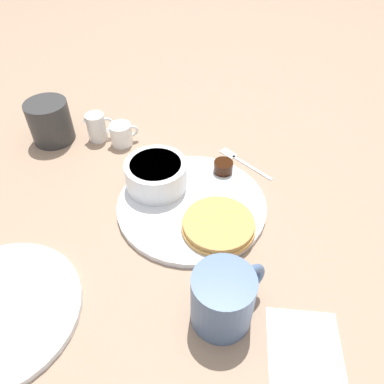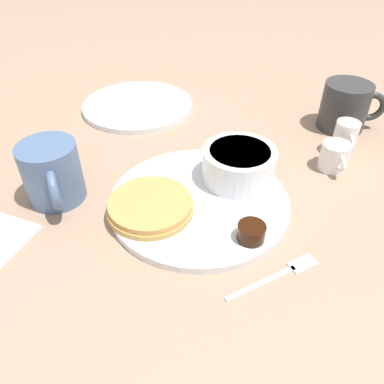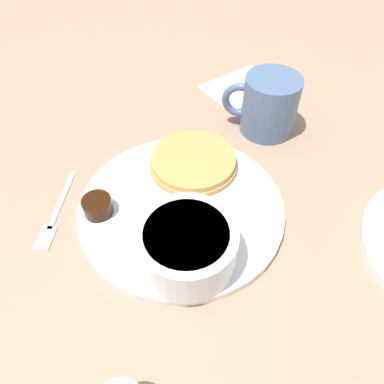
% 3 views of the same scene
% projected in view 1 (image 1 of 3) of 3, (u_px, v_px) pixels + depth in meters
% --- Properties ---
extents(ground_plane, '(4.00, 4.00, 0.00)m').
position_uv_depth(ground_plane, '(192.00, 207.00, 0.72)').
color(ground_plane, '#9E7F66').
extents(plate, '(0.28, 0.28, 0.01)m').
position_uv_depth(plate, '(192.00, 205.00, 0.72)').
color(plate, white).
rests_on(plate, ground_plane).
extents(pancake_stack, '(0.13, 0.13, 0.02)m').
position_uv_depth(pancake_stack, '(218.00, 225.00, 0.66)').
color(pancake_stack, tan).
rests_on(pancake_stack, plate).
extents(bowl, '(0.12, 0.12, 0.06)m').
position_uv_depth(bowl, '(156.00, 174.00, 0.73)').
color(bowl, white).
rests_on(bowl, plate).
extents(syrup_cup, '(0.04, 0.04, 0.02)m').
position_uv_depth(syrup_cup, '(223.00, 167.00, 0.77)').
color(syrup_cup, black).
rests_on(syrup_cup, plate).
extents(butter_ramekin, '(0.05, 0.05, 0.04)m').
position_uv_depth(butter_ramekin, '(154.00, 171.00, 0.76)').
color(butter_ramekin, white).
rests_on(butter_ramekin, plate).
extents(coffee_mug, '(0.09, 0.12, 0.10)m').
position_uv_depth(coffee_mug, '(224.00, 298.00, 0.53)').
color(coffee_mug, slate).
rests_on(coffee_mug, ground_plane).
extents(creamer_pitcher_near, '(0.05, 0.07, 0.05)m').
position_uv_depth(creamer_pitcher_near, '(121.00, 134.00, 0.85)').
color(creamer_pitcher_near, white).
rests_on(creamer_pitcher_near, ground_plane).
extents(creamer_pitcher_far, '(0.04, 0.07, 0.07)m').
position_uv_depth(creamer_pitcher_far, '(97.00, 127.00, 0.86)').
color(creamer_pitcher_far, white).
rests_on(creamer_pitcher_far, ground_plane).
extents(fork, '(0.12, 0.10, 0.00)m').
position_uv_depth(fork, '(240.00, 160.00, 0.82)').
color(fork, silver).
rests_on(fork, ground_plane).
extents(napkin, '(0.15, 0.13, 0.00)m').
position_uv_depth(napkin, '(306.00, 356.00, 0.51)').
color(napkin, white).
rests_on(napkin, ground_plane).
extents(second_mug, '(0.13, 0.09, 0.10)m').
position_uv_depth(second_mug, '(50.00, 121.00, 0.85)').
color(second_mug, '#333333').
rests_on(second_mug, ground_plane).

